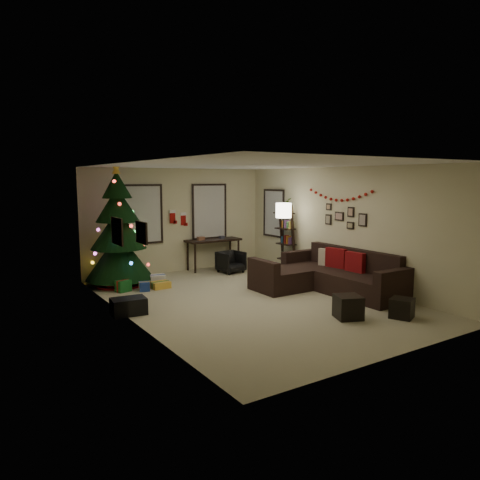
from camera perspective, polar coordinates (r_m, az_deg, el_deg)
name	(u,v)px	position (r m, az deg, el deg)	size (l,w,h in m)	color
floor	(252,300)	(9.25, 1.51, -7.54)	(7.00, 7.00, 0.00)	tan
ceiling	(252,165)	(8.93, 1.57, 9.42)	(7.00, 7.00, 0.00)	white
wall_back	(177,220)	(12.03, -7.91, 2.45)	(5.00, 5.00, 0.00)	beige
wall_front	(400,260)	(6.44, 19.39, -2.37)	(5.00, 5.00, 0.00)	beige
wall_left	(130,243)	(7.87, -13.67, -0.40)	(7.00, 7.00, 0.00)	beige
wall_right	(343,227)	(10.60, 12.77, 1.64)	(7.00, 7.00, 0.00)	beige
window_back_left	(143,214)	(11.62, -12.13, 3.16)	(1.05, 0.06, 1.50)	#728CB2
window_back_right	(209,211)	(12.42, -3.89, 3.59)	(1.05, 0.06, 1.50)	#728CB2
window_right_wall	(274,213)	(12.48, 4.31, 3.38)	(0.06, 0.90, 1.30)	#728CB2
christmas_tree	(118,234)	(10.76, -15.00, 0.73)	(1.53, 1.53, 2.84)	black
presents	(140,283)	(10.46, -12.42, -5.30)	(1.30, 0.89, 0.28)	navy
sofa	(327,277)	(10.11, 10.86, -4.62)	(2.06, 2.98, 0.91)	black
pillow_red_a	(355,263)	(10.03, 14.22, -2.83)	(0.12, 0.47, 0.47)	maroon
pillow_red_b	(336,259)	(10.42, 11.94, -2.38)	(0.13, 0.50, 0.50)	maroon
pillow_cream	(328,258)	(10.61, 10.92, -2.23)	(0.12, 0.41, 0.41)	beige
ottoman_near	(348,307)	(8.25, 13.40, -8.17)	(0.43, 0.43, 0.41)	black
ottoman_far	(402,308)	(8.55, 19.64, -8.04)	(0.37, 0.37, 0.35)	black
desk	(213,243)	(12.28, -3.36, -0.34)	(1.51, 0.54, 0.82)	black
desk_chair	(231,262)	(11.87, -1.15, -2.75)	(0.55, 0.51, 0.57)	black
bookshelf	(287,239)	(11.83, 5.87, 0.10)	(0.30, 0.53, 1.81)	black
potted_plant	(285,203)	(11.81, 5.69, 4.61)	(0.44, 0.38, 0.48)	#4C4C4C
floor_lamp	(284,215)	(11.31, 5.48, 3.11)	(0.39, 0.39, 1.84)	black
art_map	(117,231)	(8.54, -15.16, 1.07)	(0.04, 0.60, 0.50)	black
art_abstract	(141,233)	(7.36, -12.25, 0.92)	(0.04, 0.45, 0.35)	black
gallery	(345,217)	(10.51, 13.02, 2.80)	(0.03, 1.25, 0.54)	black
garland	(339,195)	(10.58, 12.32, 5.52)	(0.08, 1.90, 0.30)	#A5140C
stocking_left	(173,216)	(11.91, -8.43, 2.94)	(0.20, 0.05, 0.36)	#990F0C
stocking_right	(183,219)	(12.11, -7.11, 2.66)	(0.20, 0.05, 0.36)	#990F0C
storage_bin	(129,306)	(8.50, -13.80, -8.07)	(0.61, 0.40, 0.30)	black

